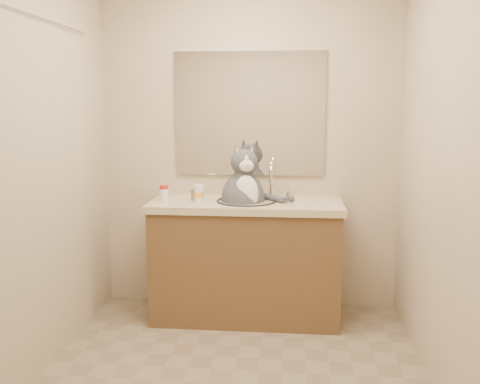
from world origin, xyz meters
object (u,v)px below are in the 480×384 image
object	(u,v)px
pill_bottle_redcap	(164,193)
grey_canister	(194,195)
pill_bottle_orange	(199,193)
cat	(244,195)

from	to	relation	value
pill_bottle_redcap	grey_canister	world-z (taller)	pill_bottle_redcap
grey_canister	pill_bottle_orange	bearing A→B (deg)	-43.11
pill_bottle_redcap	cat	bearing A→B (deg)	5.02
cat	grey_canister	distance (m)	0.35
pill_bottle_orange	grey_canister	xyz separation A→B (m)	(-0.04, 0.04, -0.02)
pill_bottle_redcap	grey_canister	bearing A→B (deg)	15.80
grey_canister	pill_bottle_redcap	bearing A→B (deg)	-164.20
cat	pill_bottle_orange	xyz separation A→B (m)	(-0.31, -0.03, 0.02)
cat	grey_canister	xyz separation A→B (m)	(-0.35, 0.01, -0.00)
pill_bottle_redcap	grey_canister	size ratio (longest dim) A/B	1.48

